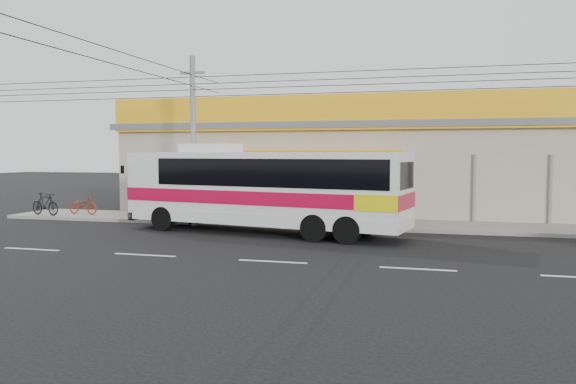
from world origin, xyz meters
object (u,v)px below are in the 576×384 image
object	(u,v)px
coach_bus	(266,186)
motorbike_red	(83,205)
motorbike_dark	(45,204)
utility_pole	(193,86)

from	to	relation	value
coach_bus	motorbike_red	bearing A→B (deg)	174.16
motorbike_dark	utility_pole	xyz separation A→B (m)	(7.85, -0.66, 5.17)
motorbike_red	utility_pole	xyz separation A→B (m)	(6.43, -1.53, 5.27)
utility_pole	coach_bus	bearing A→B (deg)	-21.95
coach_bus	utility_pole	world-z (taller)	utility_pole
coach_bus	utility_pole	xyz separation A→B (m)	(-3.63, 1.46, 4.02)
motorbike_dark	coach_bus	bearing A→B (deg)	-87.39
motorbike_red	utility_pole	world-z (taller)	utility_pole
motorbike_red	motorbike_dark	world-z (taller)	motorbike_dark
motorbike_red	coach_bus	bearing A→B (deg)	-99.17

